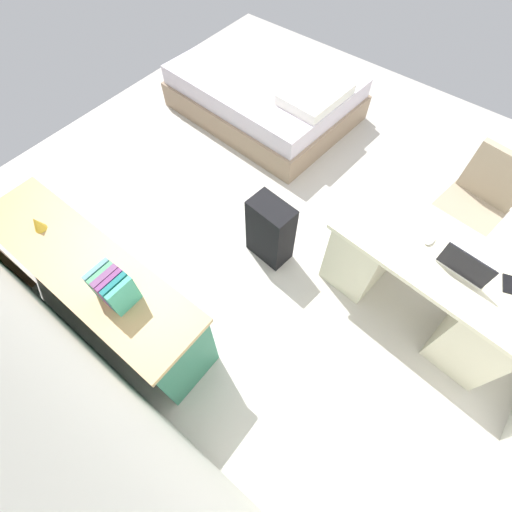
{
  "coord_description": "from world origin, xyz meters",
  "views": [
    {
      "loc": [
        -1.07,
        1.86,
        2.75
      ],
      "look_at": [
        -0.24,
        0.82,
        0.6
      ],
      "focal_mm": 25.58,
      "sensor_mm": 36.0,
      "label": 1
    }
  ],
  "objects_px": {
    "computer_mouse": "(430,240)",
    "figurine_small": "(37,224)",
    "credenza": "(103,290)",
    "laptop": "(466,264)",
    "office_chair": "(467,212)",
    "suitcase_black": "(270,231)",
    "desk": "(425,282)",
    "bed": "(266,93)",
    "cell_phone_near_laptop": "(508,284)"
  },
  "relations": [
    {
      "from": "laptop",
      "to": "office_chair",
      "type": "bearing_deg",
      "value": -81.14
    },
    {
      "from": "computer_mouse",
      "to": "cell_phone_near_laptop",
      "type": "height_order",
      "value": "computer_mouse"
    },
    {
      "from": "laptop",
      "to": "cell_phone_near_laptop",
      "type": "distance_m",
      "value": 0.28
    },
    {
      "from": "computer_mouse",
      "to": "figurine_small",
      "type": "height_order",
      "value": "figurine_small"
    },
    {
      "from": "office_chair",
      "to": "cell_phone_near_laptop",
      "type": "distance_m",
      "value": 0.89
    },
    {
      "from": "office_chair",
      "to": "bed",
      "type": "xyz_separation_m",
      "value": [
        2.4,
        -0.43,
        -0.18
      ]
    },
    {
      "from": "suitcase_black",
      "to": "laptop",
      "type": "height_order",
      "value": "laptop"
    },
    {
      "from": "desk",
      "to": "laptop",
      "type": "distance_m",
      "value": 0.41
    },
    {
      "from": "office_chair",
      "to": "credenza",
      "type": "xyz_separation_m",
      "value": [
        1.78,
        2.3,
        -0.04
      ]
    },
    {
      "from": "bed",
      "to": "suitcase_black",
      "type": "xyz_separation_m",
      "value": [
        -1.22,
        1.52,
        0.07
      ]
    },
    {
      "from": "desk",
      "to": "credenza",
      "type": "distance_m",
      "value": 2.34
    },
    {
      "from": "computer_mouse",
      "to": "suitcase_black",
      "type": "bearing_deg",
      "value": 24.18
    },
    {
      "from": "bed",
      "to": "laptop",
      "type": "xyz_separation_m",
      "value": [
        -2.52,
        1.23,
        0.53
      ]
    },
    {
      "from": "bed",
      "to": "laptop",
      "type": "bearing_deg",
      "value": 154.06
    },
    {
      "from": "suitcase_black",
      "to": "computer_mouse",
      "type": "bearing_deg",
      "value": -155.63
    },
    {
      "from": "computer_mouse",
      "to": "figurine_small",
      "type": "distance_m",
      "value": 2.61
    },
    {
      "from": "office_chair",
      "to": "computer_mouse",
      "type": "height_order",
      "value": "office_chair"
    },
    {
      "from": "office_chair",
      "to": "cell_phone_near_laptop",
      "type": "xyz_separation_m",
      "value": [
        -0.4,
        0.74,
        0.31
      ]
    },
    {
      "from": "credenza",
      "to": "bed",
      "type": "bearing_deg",
      "value": -77.16
    },
    {
      "from": "desk",
      "to": "laptop",
      "type": "height_order",
      "value": "laptop"
    },
    {
      "from": "bed",
      "to": "desk",
      "type": "bearing_deg",
      "value": 153.32
    },
    {
      "from": "desk",
      "to": "office_chair",
      "type": "xyz_separation_m",
      "value": [
        0.01,
        -0.78,
        0.04
      ]
    },
    {
      "from": "desk",
      "to": "bed",
      "type": "relative_size",
      "value": 0.75
    },
    {
      "from": "suitcase_black",
      "to": "office_chair",
      "type": "bearing_deg",
      "value": -131.55
    },
    {
      "from": "credenza",
      "to": "computer_mouse",
      "type": "height_order",
      "value": "credenza"
    },
    {
      "from": "office_chair",
      "to": "computer_mouse",
      "type": "distance_m",
      "value": 0.81
    },
    {
      "from": "credenza",
      "to": "computer_mouse",
      "type": "relative_size",
      "value": 18.0
    },
    {
      "from": "credenza",
      "to": "suitcase_black",
      "type": "bearing_deg",
      "value": -116.34
    },
    {
      "from": "cell_phone_near_laptop",
      "to": "office_chair",
      "type": "bearing_deg",
      "value": -81.02
    },
    {
      "from": "credenza",
      "to": "bed",
      "type": "distance_m",
      "value": 2.8
    },
    {
      "from": "office_chair",
      "to": "laptop",
      "type": "bearing_deg",
      "value": 98.86
    },
    {
      "from": "suitcase_black",
      "to": "laptop",
      "type": "distance_m",
      "value": 1.41
    },
    {
      "from": "office_chair",
      "to": "desk",
      "type": "bearing_deg",
      "value": 90.71
    },
    {
      "from": "desk",
      "to": "credenza",
      "type": "xyz_separation_m",
      "value": [
        1.79,
        1.51,
        0.0
      ]
    },
    {
      "from": "office_chair",
      "to": "figurine_small",
      "type": "distance_m",
      "value": 3.22
    },
    {
      "from": "cell_phone_near_laptop",
      "to": "suitcase_black",
      "type": "bearing_deg",
      "value": -6.59
    },
    {
      "from": "suitcase_black",
      "to": "desk",
      "type": "bearing_deg",
      "value": -159.87
    },
    {
      "from": "credenza",
      "to": "computer_mouse",
      "type": "distance_m",
      "value": 2.3
    },
    {
      "from": "desk",
      "to": "office_chair",
      "type": "distance_m",
      "value": 0.79
    },
    {
      "from": "office_chair",
      "to": "bed",
      "type": "relative_size",
      "value": 0.47
    },
    {
      "from": "credenza",
      "to": "bed",
      "type": "relative_size",
      "value": 0.91
    },
    {
      "from": "computer_mouse",
      "to": "figurine_small",
      "type": "bearing_deg",
      "value": 42.41
    },
    {
      "from": "bed",
      "to": "figurine_small",
      "type": "bearing_deg",
      "value": 93.89
    },
    {
      "from": "suitcase_black",
      "to": "figurine_small",
      "type": "distance_m",
      "value": 1.67
    },
    {
      "from": "computer_mouse",
      "to": "laptop",
      "type": "bearing_deg",
      "value": 170.98
    },
    {
      "from": "suitcase_black",
      "to": "computer_mouse",
      "type": "height_order",
      "value": "computer_mouse"
    },
    {
      "from": "cell_phone_near_laptop",
      "to": "desk",
      "type": "bearing_deg",
      "value": -12.0
    },
    {
      "from": "figurine_small",
      "to": "computer_mouse",
      "type": "bearing_deg",
      "value": -143.1
    },
    {
      "from": "office_chair",
      "to": "suitcase_black",
      "type": "relative_size",
      "value": 1.5
    },
    {
      "from": "credenza",
      "to": "laptop",
      "type": "distance_m",
      "value": 2.45
    }
  ]
}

